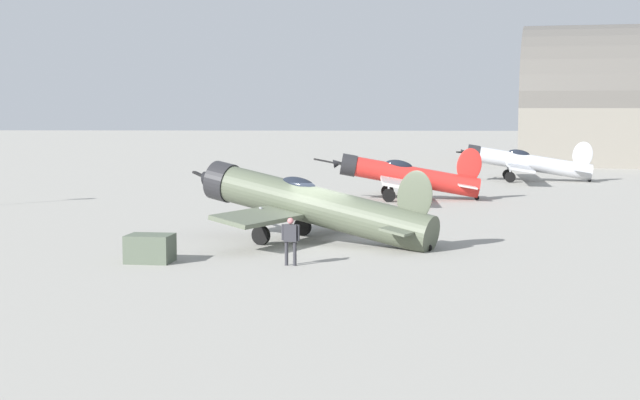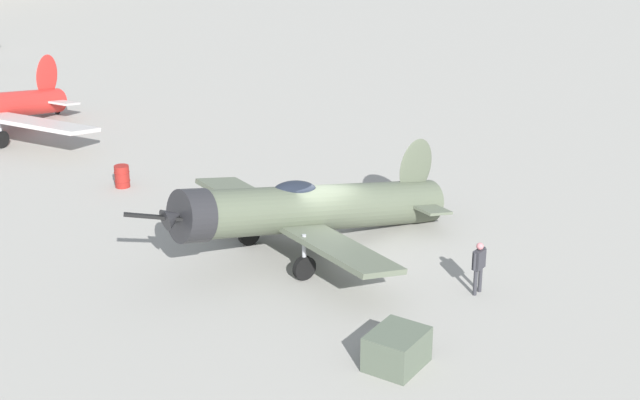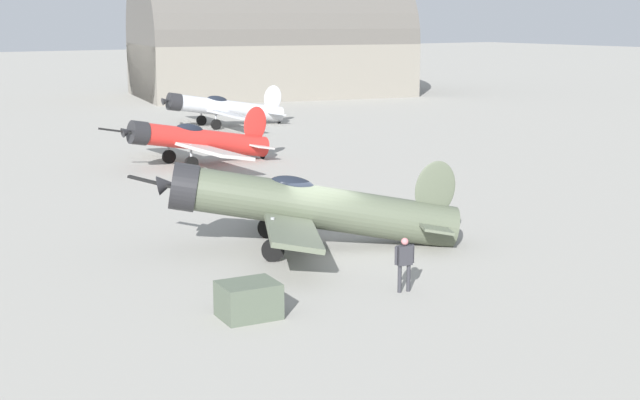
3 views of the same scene
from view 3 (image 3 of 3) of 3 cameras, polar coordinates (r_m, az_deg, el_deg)
ground_plane at (r=33.16m, az=0.00°, el=-3.05°), size 400.00×400.00×0.00m
airplane_foreground at (r=32.74m, az=-0.87°, el=-0.38°), size 9.74×10.90×3.44m
airplane_mid_apron at (r=51.77m, az=-7.93°, el=3.80°), size 12.21×10.41×3.28m
airplane_far_line at (r=70.11m, az=-6.24°, el=5.83°), size 13.40×10.55×3.15m
ground_crew_mechanic at (r=27.78m, az=5.38°, el=-3.77°), size 0.32×0.66×1.72m
equipment_crate at (r=25.60m, az=-4.56°, el=-6.34°), size 1.48×1.75×1.02m
fuel_drum at (r=42.31m, az=-5.39°, el=0.73°), size 0.64×0.64×0.90m
distant_hangar at (r=98.57m, az=-3.22°, el=9.49°), size 21.96×30.82×16.51m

